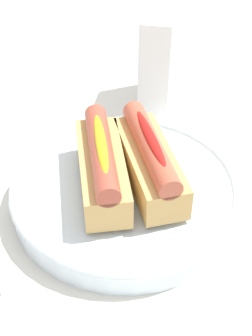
# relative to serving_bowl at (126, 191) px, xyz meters

# --- Properties ---
(ground_plane) EXTENTS (2.40, 2.40, 0.00)m
(ground_plane) POSITION_rel_serving_bowl_xyz_m (-0.03, 0.01, -0.02)
(ground_plane) COLOR silver
(serving_bowl) EXTENTS (0.27, 0.27, 0.03)m
(serving_bowl) POSITION_rel_serving_bowl_xyz_m (0.00, 0.00, 0.00)
(serving_bowl) COLOR silver
(serving_bowl) RESTS_ON ground_plane
(hotdog_front) EXTENTS (0.15, 0.06, 0.06)m
(hotdog_front) POSITION_rel_serving_bowl_xyz_m (0.00, -0.03, 0.04)
(hotdog_front) COLOR tan
(hotdog_front) RESTS_ON serving_bowl
(hotdog_back) EXTENTS (0.16, 0.08, 0.06)m
(hotdog_back) POSITION_rel_serving_bowl_xyz_m (-0.00, 0.03, 0.04)
(hotdog_back) COLOR tan
(hotdog_back) RESTS_ON serving_bowl
(napkin_box) EXTENTS (0.12, 0.07, 0.15)m
(napkin_box) POSITION_rel_serving_bowl_xyz_m (-0.22, 0.06, 0.06)
(napkin_box) COLOR white
(napkin_box) RESTS_ON ground_plane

